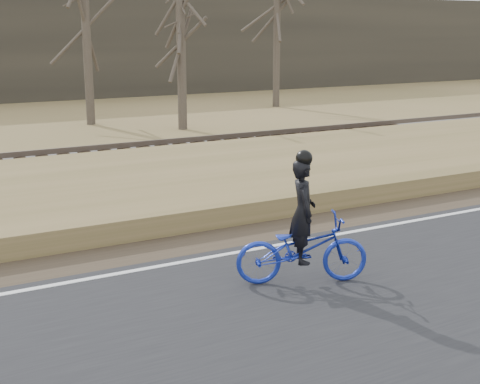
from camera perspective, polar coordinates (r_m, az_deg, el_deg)
cyclist at (r=10.61m, az=5.32°, el=-4.23°), size 2.22×1.48×2.15m
bare_tree_center at (r=29.04m, az=-13.05°, el=14.28°), size 0.36×0.36×8.81m
bare_tree_right at (r=27.04m, az=-5.04°, el=11.91°), size 0.36×0.36×6.24m
bare_tree_far_right at (r=34.96m, az=3.18°, el=14.71°), size 0.36×0.36×9.08m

